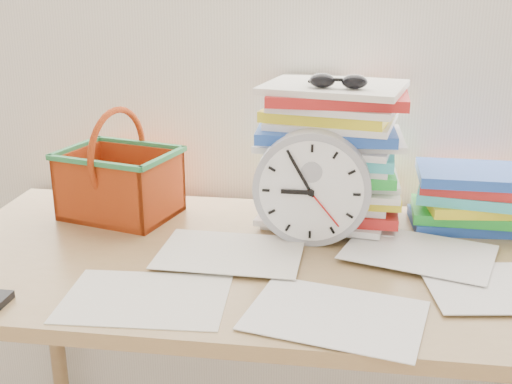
% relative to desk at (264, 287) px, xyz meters
% --- Properties ---
extents(desk, '(1.40, 0.70, 0.75)m').
position_rel_desk_xyz_m(desk, '(0.00, 0.00, 0.00)').
color(desk, olive).
rests_on(desk, ground).
extents(paper_stack, '(0.35, 0.30, 0.33)m').
position_rel_desk_xyz_m(paper_stack, '(0.13, 0.23, 0.24)').
color(paper_stack, white).
rests_on(paper_stack, desk).
extents(clock, '(0.25, 0.05, 0.25)m').
position_rel_desk_xyz_m(clock, '(0.09, 0.08, 0.20)').
color(clock, '#9D9EA7').
rests_on(clock, desk).
extents(sunglasses, '(0.15, 0.13, 0.03)m').
position_rel_desk_xyz_m(sunglasses, '(0.14, 0.16, 0.42)').
color(sunglasses, black).
rests_on(sunglasses, paper_stack).
extents(book_stack, '(0.28, 0.22, 0.14)m').
position_rel_desk_xyz_m(book_stack, '(0.45, 0.23, 0.15)').
color(book_stack, white).
rests_on(book_stack, desk).
extents(basket, '(0.31, 0.26, 0.26)m').
position_rel_desk_xyz_m(basket, '(-0.38, 0.19, 0.21)').
color(basket, '#BA4012').
rests_on(basket, desk).
extents(scattered_papers, '(1.26, 0.42, 0.02)m').
position_rel_desk_xyz_m(scattered_papers, '(0.00, 0.00, 0.08)').
color(scattered_papers, white).
rests_on(scattered_papers, desk).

